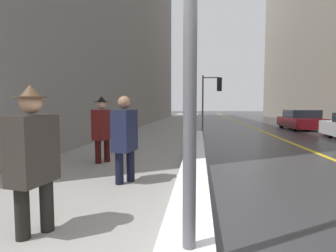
{
  "coord_description": "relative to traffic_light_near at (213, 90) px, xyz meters",
  "views": [
    {
      "loc": [
        0.29,
        -1.7,
        1.48
      ],
      "look_at": [
        -0.4,
        4.0,
        1.05
      ],
      "focal_mm": 28.0,
      "sensor_mm": 36.0,
      "label": 1
    }
  ],
  "objects": [
    {
      "name": "pedestrian_trailing",
      "position": [
        -3.4,
        -11.41,
        -1.61
      ],
      "size": [
        0.39,
        0.58,
        1.74
      ],
      "rotation": [
        0.0,
        0.0,
        -1.73
      ],
      "color": "#340C0C",
      "rests_on": "ground"
    },
    {
      "name": "snow_bank_curb",
      "position": [
        -1.02,
        -10.67,
        -2.46
      ],
      "size": [
        0.56,
        13.02,
        0.2
      ],
      "color": "white",
      "rests_on": "ground"
    },
    {
      "name": "sidewalk_slab",
      "position": [
        -3.18,
        -1.22,
        -2.55
      ],
      "size": [
        4.0,
        80.0,
        0.01
      ],
      "color": "gray",
      "rests_on": "ground"
    },
    {
      "name": "parked_car_maroon",
      "position": [
        5.58,
        -0.16,
        -1.97
      ],
      "size": [
        1.9,
        4.13,
        1.25
      ],
      "rotation": [
        0.0,
        0.0,
        1.55
      ],
      "color": "#600F14",
      "rests_on": "ground"
    },
    {
      "name": "building_facade_left",
      "position": [
        -8.18,
        3.78,
        6.99
      ],
      "size": [
        6.0,
        36.0,
        19.1
      ],
      "color": "slate",
      "rests_on": "ground"
    },
    {
      "name": "pedestrian_in_glasses",
      "position": [
        -2.31,
        -13.1,
        -1.63
      ],
      "size": [
        0.4,
        0.59,
        1.68
      ],
      "rotation": [
        0.0,
        0.0,
        -1.73
      ],
      "color": "black",
      "rests_on": "ground"
    },
    {
      "name": "traffic_light_near",
      "position": [
        0.0,
        0.0,
        0.0
      ],
      "size": [
        1.31,
        0.36,
        3.55
      ],
      "rotation": [
        0.0,
        0.0,
        0.09
      ],
      "color": "#515156",
      "rests_on": "ground"
    },
    {
      "name": "road_centre_stripe",
      "position": [
        2.82,
        -1.22,
        -2.56
      ],
      "size": [
        0.16,
        80.0,
        0.0
      ],
      "color": "gold",
      "rests_on": "ground"
    },
    {
      "name": "pedestrian_in_fedora",
      "position": [
        -2.75,
        -15.22,
        -1.62
      ],
      "size": [
        0.39,
        0.57,
        1.73
      ],
      "rotation": [
        0.0,
        0.0,
        -1.73
      ],
      "color": "black",
      "rests_on": "ground"
    }
  ]
}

